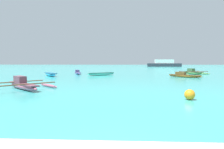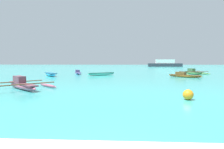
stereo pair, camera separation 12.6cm
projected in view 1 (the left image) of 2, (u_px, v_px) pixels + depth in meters
name	position (u px, v px, depth m)	size (l,w,h in m)	color
moored_boat_0	(50.00, 74.00, 24.26)	(2.56, 3.20, 0.41)	#27A0DC
moored_boat_1	(193.00, 72.00, 27.74)	(4.41, 3.71, 0.81)	#5C9250
moored_boat_2	(101.00, 74.00, 25.57)	(3.55, 2.92, 0.38)	#63D8C2
moored_boat_3	(184.00, 75.00, 22.51)	(3.25, 3.08, 0.59)	#9D5E1D
moored_boat_4	(78.00, 73.00, 28.07)	(1.72, 3.23, 0.61)	#8271C5
moored_boat_5	(23.00, 85.00, 12.64)	(4.21, 4.25, 0.82)	#AF5971
mooring_buoy_0	(190.00, 95.00, 9.11)	(0.48, 0.48, 0.48)	orange
distant_ferry	(164.00, 64.00, 72.25)	(11.92, 2.62, 2.62)	#2D333D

